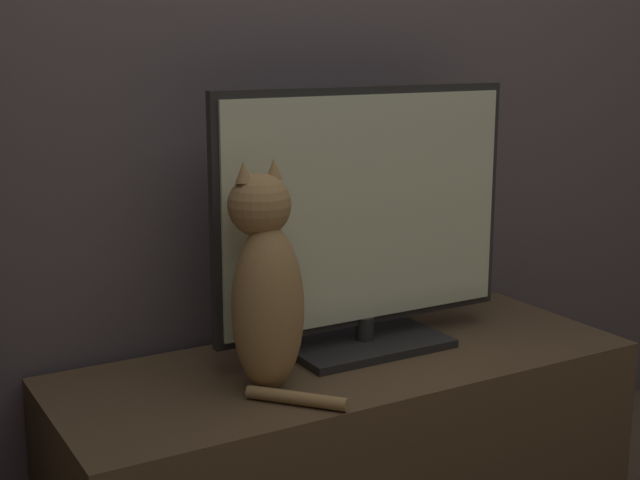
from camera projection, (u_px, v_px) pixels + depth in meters
tv_stand at (347, 450)px, 2.16m from camera, size 1.39×0.53×0.46m
tv at (365, 224)px, 2.13m from camera, size 0.79×0.24×0.63m
cat at (266, 288)px, 1.88m from camera, size 0.18×0.30×0.50m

